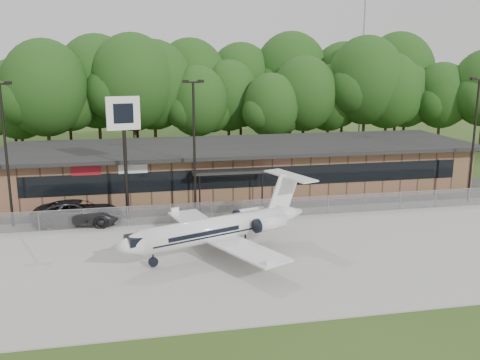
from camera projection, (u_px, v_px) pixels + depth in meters
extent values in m
plane|color=#324619|center=(341.00, 309.00, 25.66)|extent=(160.00, 160.00, 0.00)
cube|color=#9E9B93|center=(292.00, 250.00, 33.29)|extent=(64.00, 18.00, 0.08)
cube|color=#383835|center=(251.00, 203.00, 44.28)|extent=(50.00, 9.00, 0.06)
cube|color=brown|center=(240.00, 169.00, 48.13)|extent=(40.00, 10.00, 4.00)
cube|color=black|center=(253.00, 177.00, 43.27)|extent=(36.00, 0.08, 1.60)
cube|color=black|center=(242.00, 146.00, 47.18)|extent=(41.00, 11.50, 0.30)
cube|color=black|center=(230.00, 171.00, 42.17)|extent=(6.00, 1.60, 0.20)
cube|color=maroon|center=(86.00, 171.00, 40.47)|extent=(2.20, 0.06, 0.70)
cube|color=silver|center=(133.00, 169.00, 41.15)|extent=(2.20, 0.06, 0.70)
cube|color=gray|center=(265.00, 209.00, 39.82)|extent=(46.00, 0.03, 1.50)
cube|color=gray|center=(265.00, 199.00, 39.65)|extent=(46.00, 0.04, 0.04)
cylinder|color=gray|center=(363.00, 52.00, 72.99)|extent=(0.20, 0.20, 25.00)
cylinder|color=black|center=(7.00, 158.00, 36.79)|extent=(0.18, 0.18, 10.00)
cube|color=black|center=(8.00, 83.00, 35.76)|extent=(0.45, 0.30, 0.22)
cylinder|color=black|center=(194.00, 152.00, 39.33)|extent=(0.18, 0.18, 10.00)
cube|color=black|center=(193.00, 82.00, 38.20)|extent=(1.20, 0.12, 0.12)
cube|color=black|center=(185.00, 81.00, 38.07)|extent=(0.45, 0.30, 0.22)
cube|color=black|center=(201.00, 81.00, 38.29)|extent=(0.45, 0.30, 0.22)
cylinder|color=black|center=(473.00, 142.00, 43.81)|extent=(0.18, 0.18, 10.00)
cube|color=black|center=(480.00, 80.00, 42.68)|extent=(1.20, 0.12, 0.12)
cube|color=black|center=(474.00, 79.00, 42.55)|extent=(0.45, 0.30, 0.22)
cylinder|color=white|center=(213.00, 231.00, 32.17)|extent=(9.23, 4.62, 1.49)
cone|color=white|center=(124.00, 248.00, 29.31)|extent=(2.26, 2.04, 1.49)
cone|color=white|center=(288.00, 214.00, 35.06)|extent=(2.43, 2.10, 1.49)
cube|color=white|center=(247.00, 251.00, 29.97)|extent=(3.85, 5.94, 0.11)
cube|color=white|center=(196.00, 223.00, 35.04)|extent=(3.85, 5.94, 0.11)
cylinder|color=white|center=(269.00, 225.00, 32.90)|extent=(2.21, 1.49, 0.84)
cylinder|color=white|center=(249.00, 215.00, 34.82)|extent=(2.21, 1.49, 0.84)
cube|color=white|center=(283.00, 196.00, 34.52)|extent=(2.19, 0.91, 2.80)
cube|color=white|center=(290.00, 177.00, 34.54)|extent=(2.62, 4.43, 0.09)
cube|color=black|center=(135.00, 241.00, 29.58)|extent=(1.26, 1.37, 0.46)
cube|color=black|center=(237.00, 246.00, 33.31)|extent=(1.47, 2.35, 0.65)
cylinder|color=black|center=(153.00, 263.00, 30.45)|extent=(0.72, 0.72, 0.20)
imported|color=#302F32|center=(78.00, 213.00, 38.41)|extent=(6.59, 3.61, 1.75)
cylinder|color=black|center=(126.00, 162.00, 38.79)|extent=(0.30, 0.30, 8.66)
cube|color=silver|center=(123.00, 113.00, 37.99)|extent=(2.39, 0.69, 2.38)
cube|color=black|center=(123.00, 113.00, 37.86)|extent=(1.39, 0.29, 1.41)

